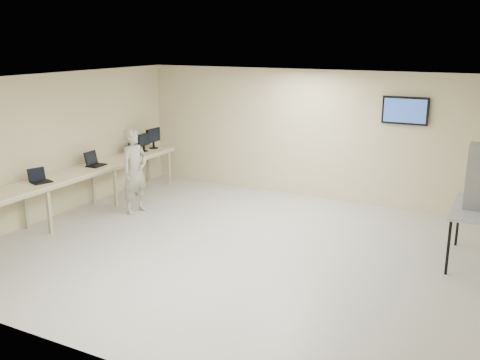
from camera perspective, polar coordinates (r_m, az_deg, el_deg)
The scene contains 10 objects.
room at distance 8.69m, azimuth -0.24°, elevation 1.42°, with size 8.01×7.01×2.81m.
workbench at distance 10.90m, azimuth -17.49°, elevation 0.35°, with size 0.76×6.00×0.90m.
laptop_1 at distance 10.35m, azimuth -20.60°, elevation 0.13°, with size 0.37×0.40×0.26m.
laptop_2 at distance 11.37m, azimuth -15.32°, elevation 1.86°, with size 0.32×0.38×0.29m.
laptop_3 at distance 12.34m, azimuth -11.15°, elevation 3.09°, with size 0.38×0.41×0.27m.
monitor_near at distance 12.54m, azimuth -10.24°, elevation 4.15°, with size 0.18×0.41×0.41m.
monitor_far at distance 12.82m, azimuth -9.23°, elevation 4.61°, with size 0.21×0.48×0.48m.
soldier at distance 10.90m, azimuth -11.16°, elevation 0.94°, with size 0.63×0.41×1.72m, color slate.
side_table at distance 9.04m, azimuth 23.97°, elevation -3.15°, with size 0.71×1.51×0.91m.
storage_bins at distance 8.89m, azimuth 24.22°, elevation 0.34°, with size 0.37×0.42×0.99m.
Camera 1 is at (3.96, -7.43, 3.44)m, focal length 40.00 mm.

